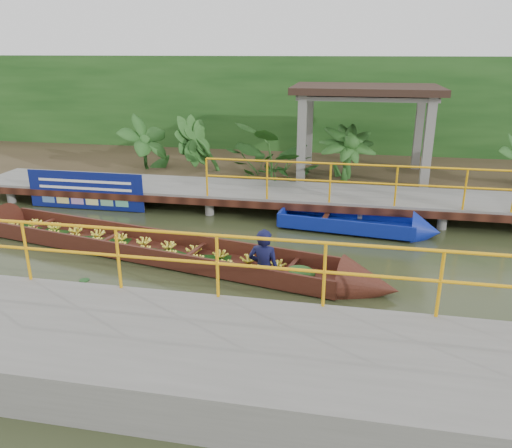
# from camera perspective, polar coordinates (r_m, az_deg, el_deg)

# --- Properties ---
(ground) EXTENTS (80.00, 80.00, 0.00)m
(ground) POSITION_cam_1_polar(r_m,az_deg,el_deg) (10.90, -4.16, -3.60)
(ground) COLOR #272E17
(ground) RESTS_ON ground
(land_strip) EXTENTS (30.00, 8.00, 0.45)m
(land_strip) POSITION_cam_1_polar(r_m,az_deg,el_deg) (17.84, 2.04, 6.33)
(land_strip) COLOR #362A1B
(land_strip) RESTS_ON ground
(far_dock) EXTENTS (16.00, 2.06, 1.66)m
(far_dock) POSITION_cam_1_polar(r_m,az_deg,el_deg) (13.89, -0.50, 3.63)
(far_dock) COLOR slate
(far_dock) RESTS_ON ground
(near_dock) EXTENTS (18.00, 2.40, 1.73)m
(near_dock) POSITION_cam_1_polar(r_m,az_deg,el_deg) (6.95, -5.15, -15.24)
(near_dock) COLOR slate
(near_dock) RESTS_ON ground
(pavilion) EXTENTS (4.40, 3.00, 3.00)m
(pavilion) POSITION_cam_1_polar(r_m,az_deg,el_deg) (16.04, 12.42, 13.82)
(pavilion) COLOR slate
(pavilion) RESTS_ON ground
(foliage_backdrop) EXTENTS (30.00, 0.80, 4.00)m
(foliage_backdrop) POSITION_cam_1_polar(r_m,az_deg,el_deg) (19.98, 3.25, 12.88)
(foliage_backdrop) COLOR #194516
(foliage_backdrop) RESTS_ON ground
(vendor_boat) EXTENTS (10.55, 3.20, 2.19)m
(vendor_boat) POSITION_cam_1_polar(r_m,az_deg,el_deg) (10.91, -10.70, -2.57)
(vendor_boat) COLOR #3C1910
(vendor_boat) RESTS_ON ground
(moored_blue_boat) EXTENTS (3.95, 1.45, 0.92)m
(moored_blue_boat) POSITION_cam_1_polar(r_m,az_deg,el_deg) (12.46, 14.56, -0.39)
(moored_blue_boat) COLOR navy
(moored_blue_boat) RESTS_ON ground
(blue_banner) EXTENTS (3.39, 0.04, 1.06)m
(blue_banner) POSITION_cam_1_polar(r_m,az_deg,el_deg) (14.57, -18.92, 3.65)
(blue_banner) COLOR navy
(blue_banner) RESTS_ON ground
(tropical_plants) EXTENTS (14.41, 1.41, 1.76)m
(tropical_plants) POSITION_cam_1_polar(r_m,az_deg,el_deg) (15.26, 9.23, 8.12)
(tropical_plants) COLOR #194516
(tropical_plants) RESTS_ON ground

